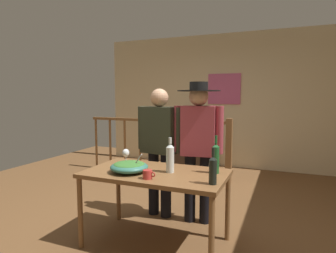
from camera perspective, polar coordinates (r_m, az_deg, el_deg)
The scene contains 15 objects.
ground_plane at distance 3.55m, azimuth -0.17°, elevation -18.61°, with size 7.85×7.85×0.00m, color brown.
back_wall at distance 6.12m, azimuth 10.77°, elevation 4.99°, with size 5.19×0.10×2.74m, color beige.
framed_picture at distance 6.05m, azimuth 11.10°, elevation 7.33°, with size 0.67×0.03×0.62m, color #C85488.
stair_railing at distance 5.22m, azimuth 1.53°, elevation -3.04°, with size 2.80×0.10×1.10m.
tv_console at distance 6.04m, azimuth 5.06°, elevation -5.88°, with size 0.90×0.40×0.45m, color #38281E.
flat_screen_tv at distance 5.92m, azimuth 5.01°, elevation -1.10°, with size 0.69×0.12×0.48m.
serving_table at distance 2.88m, azimuth -2.47°, elevation -10.33°, with size 1.39×0.77×0.74m.
salad_bowl at distance 2.85m, azimuth -7.73°, elevation -7.85°, with size 0.37×0.37×0.19m.
wine_glass at distance 3.22m, azimuth -8.39°, elevation -5.31°, with size 0.08×0.08×0.16m.
wine_bottle_dark at distance 2.46m, azimuth 8.91°, elevation -8.44°, with size 0.07×0.07×0.32m.
wine_bottle_clear at distance 2.80m, azimuth 0.42°, elevation -6.19°, with size 0.08×0.08×0.34m.
wine_bottle_green at distance 2.81m, azimuth 9.45°, elevation -6.15°, with size 0.07×0.07×0.37m.
mug_red at distance 2.62m, azimuth -4.07°, elevation -9.46°, with size 0.12×0.09×0.08m.
person_standing_left at distance 3.49m, azimuth -1.69°, elevation -2.99°, with size 0.62×0.28×1.57m.
person_standing_right at distance 3.32m, azimuth 6.01°, elevation -2.65°, with size 0.56×0.48×1.64m.
Camera 1 is at (1.23, -2.97, 1.49)m, focal length 30.66 mm.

